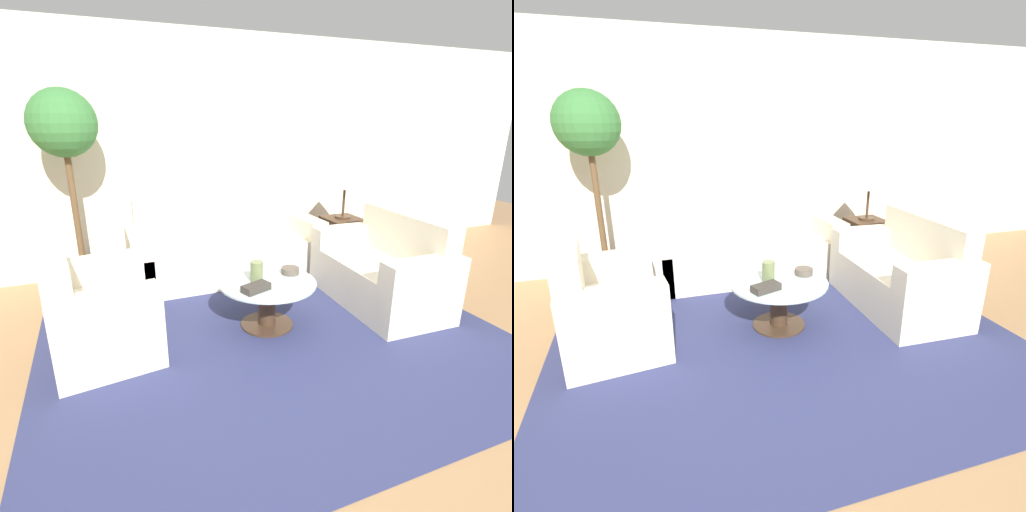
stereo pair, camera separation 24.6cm
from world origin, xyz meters
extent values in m
plane|color=#9E754C|center=(0.00, 0.00, 0.00)|extent=(14.00, 14.00, 0.00)
cube|color=beige|center=(0.00, 2.62, 1.30)|extent=(10.00, 0.06, 2.60)
cube|color=navy|center=(0.10, 0.80, 0.00)|extent=(3.62, 3.39, 0.01)
cube|color=beige|center=(0.14, 2.00, 0.21)|extent=(1.88, 0.78, 0.42)
cube|color=beige|center=(0.14, 2.30, 0.43)|extent=(1.88, 0.18, 0.87)
cube|color=beige|center=(-0.79, 2.00, 0.31)|extent=(0.20, 0.78, 0.62)
cube|color=beige|center=(1.08, 2.00, 0.31)|extent=(0.20, 0.78, 0.62)
cube|color=beige|center=(-1.21, 0.94, 0.21)|extent=(0.80, 0.86, 0.42)
cube|color=beige|center=(-1.47, 0.90, 0.42)|extent=(0.28, 0.80, 0.83)
cube|color=beige|center=(-1.16, 0.55, 0.31)|extent=(0.73, 0.29, 0.62)
cube|color=beige|center=(-1.25, 1.33, 0.31)|extent=(0.73, 0.29, 0.62)
cube|color=beige|center=(1.27, 0.85, 0.21)|extent=(0.77, 1.17, 0.42)
cube|color=beige|center=(1.55, 0.84, 0.43)|extent=(0.22, 1.15, 0.85)
cube|color=beige|center=(1.29, 1.42, 0.31)|extent=(0.74, 0.22, 0.62)
cube|color=beige|center=(1.25, 0.28, 0.31)|extent=(0.74, 0.22, 0.62)
cylinder|color=#422D1E|center=(0.10, 0.80, 0.01)|extent=(0.45, 0.45, 0.02)
cylinder|color=#422D1E|center=(0.10, 0.80, 0.19)|extent=(0.15, 0.15, 0.39)
cylinder|color=#B2C6C6|center=(0.10, 0.80, 0.40)|extent=(0.81, 0.81, 0.02)
cube|color=#422D1E|center=(1.58, 1.95, 0.28)|extent=(0.42, 0.42, 0.56)
cylinder|color=#422D1E|center=(1.58, 1.95, 0.57)|extent=(0.18, 0.18, 0.02)
cylinder|color=#422D1E|center=(1.58, 1.95, 0.76)|extent=(0.03, 0.03, 0.34)
cone|color=beige|center=(1.58, 1.95, 1.04)|extent=(0.36, 0.36, 0.23)
cylinder|color=brown|center=(-1.33, 2.12, 0.15)|extent=(0.42, 0.42, 0.30)
cylinder|color=brown|center=(-1.33, 2.12, 0.89)|extent=(0.06, 0.06, 1.18)
sphere|color=#387538|center=(-1.33, 2.12, 1.65)|extent=(0.60, 0.60, 0.60)
cylinder|color=#6B7A4C|center=(0.02, 0.82, 0.50)|extent=(0.10, 0.10, 0.18)
cylinder|color=brown|center=(0.36, 0.89, 0.43)|extent=(0.15, 0.15, 0.06)
cube|color=#38332D|center=(-0.06, 0.66, 0.44)|extent=(0.25, 0.18, 0.06)
camera|label=1|loc=(-1.12, -2.00, 1.68)|focal=28.00mm
camera|label=2|loc=(-0.89, -2.08, 1.68)|focal=28.00mm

